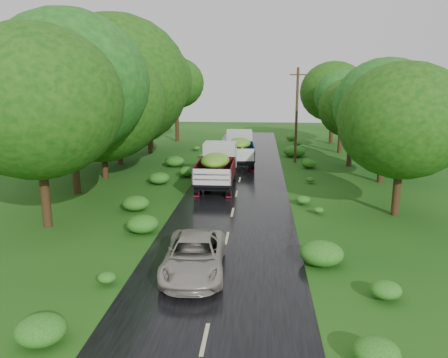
# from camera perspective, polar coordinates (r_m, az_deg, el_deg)

# --- Properties ---
(ground) EXTENTS (120.00, 120.00, 0.00)m
(ground) POSITION_cam_1_polar(r_m,az_deg,el_deg) (16.48, -0.72, -12.65)
(ground) COLOR #11400D
(ground) RESTS_ON ground
(road) EXTENTS (6.50, 80.00, 0.02)m
(road) POSITION_cam_1_polar(r_m,az_deg,el_deg) (21.08, 0.59, -6.78)
(road) COLOR black
(road) RESTS_ON ground
(road_lines) EXTENTS (0.12, 69.60, 0.00)m
(road_lines) POSITION_cam_1_polar(r_m,az_deg,el_deg) (22.02, 0.78, -5.88)
(road_lines) COLOR #BFB78C
(road_lines) RESTS_ON road
(truck_near) EXTENTS (2.36, 6.54, 2.75)m
(truck_near) POSITION_cam_1_polar(r_m,az_deg,el_deg) (29.28, -0.87, 1.95)
(truck_near) COLOR black
(truck_near) RESTS_ON ground
(truck_far) EXTENTS (2.67, 6.59, 2.71)m
(truck_far) POSITION_cam_1_polar(r_m,az_deg,el_deg) (37.06, 2.04, 4.22)
(truck_far) COLOR black
(truck_far) RESTS_ON ground
(car) EXTENTS (2.48, 4.91, 1.33)m
(car) POSITION_cam_1_polar(r_m,az_deg,el_deg) (16.54, -3.90, -9.97)
(car) COLOR #A29B90
(car) RESTS_ON road
(utility_pole) EXTENTS (1.42, 0.24, 8.11)m
(utility_pole) POSITION_cam_1_polar(r_m,az_deg,el_deg) (38.21, 9.46, 8.30)
(utility_pole) COLOR #382616
(utility_pole) RESTS_ON ground
(trees_left) EXTENTS (6.52, 34.52, 9.12)m
(trees_left) POSITION_cam_1_polar(r_m,az_deg,el_deg) (36.51, -13.43, 11.63)
(trees_left) COLOR black
(trees_left) RESTS_ON ground
(trees_right) EXTENTS (4.96, 30.82, 7.51)m
(trees_right) POSITION_cam_1_polar(r_m,az_deg,el_deg) (37.77, 17.03, 9.58)
(trees_right) COLOR black
(trees_right) RESTS_ON ground
(shrubs) EXTENTS (11.90, 44.00, 0.70)m
(shrubs) POSITION_cam_1_polar(r_m,az_deg,el_deg) (29.62, 1.88, -0.31)
(shrubs) COLOR #1D5915
(shrubs) RESTS_ON ground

